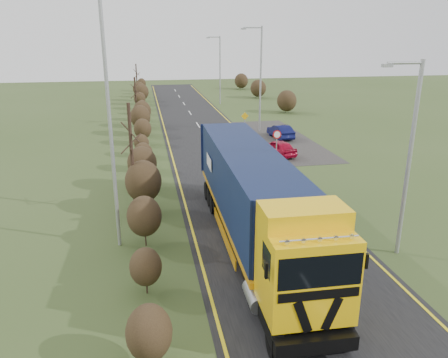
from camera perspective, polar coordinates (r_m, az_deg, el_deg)
ground at (r=21.59m, az=6.10°, el=-7.32°), size 160.00×160.00×0.00m
road at (r=30.63m, az=0.85°, el=0.62°), size 8.00×120.00×0.02m
layby at (r=41.57m, az=6.97°, el=5.22°), size 6.00×18.00×0.02m
lane_markings at (r=30.34m, az=0.96°, el=0.49°), size 7.52×116.00×0.01m
hedgerow at (r=27.60m, az=-10.57°, el=1.81°), size 2.24×102.04×6.05m
lorry at (r=19.41m, az=3.85°, el=-2.22°), size 3.08×15.87×4.41m
car_red_hatchback at (r=35.67m, az=7.08°, el=4.07°), size 2.52×3.99×1.27m
car_blue_sedan at (r=41.88m, az=7.39°, el=6.17°), size 1.72×3.97×1.27m
streetlight_near at (r=19.72m, az=22.90°, el=3.10°), size 1.79×0.18×8.41m
streetlight_mid at (r=44.22m, az=4.64°, el=13.45°), size 2.15×0.20×10.17m
streetlight_far at (r=62.45m, az=-0.64°, el=14.39°), size 1.96×0.18×9.25m
left_pole at (r=19.34m, az=-14.66°, el=6.76°), size 0.16×0.16×11.25m
speed_sign at (r=33.90m, az=6.91°, el=5.16°), size 0.66×0.10×2.40m
warning_board at (r=44.23m, az=2.73°, el=7.72°), size 0.76×0.11×2.00m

